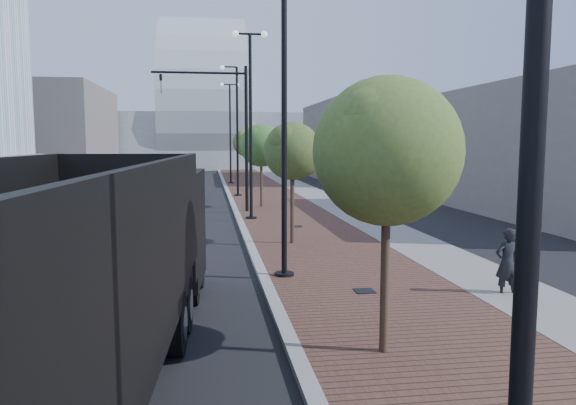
{
  "coord_description": "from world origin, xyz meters",
  "views": [
    {
      "loc": [
        -1.55,
        -5.42,
        3.94
      ],
      "look_at": [
        1.0,
        12.0,
        2.0
      ],
      "focal_mm": 34.52,
      "sensor_mm": 36.0,
      "label": 1
    }
  ],
  "objects": [
    {
      "name": "dump_truck",
      "position": [
        -3.26,
        5.23,
        1.56
      ],
      "size": [
        3.59,
        13.84,
        3.7
      ],
      "rotation": [
        0.0,
        0.0,
        -0.06
      ],
      "color": "black",
      "rests_on": "ground"
    },
    {
      "name": "dark_car_mid",
      "position": [
        -6.99,
        38.58,
        0.74
      ],
      "size": [
        3.36,
        5.67,
        1.48
      ],
      "primitive_type": "imported",
      "rotation": [
        0.0,
        0.0,
        0.18
      ],
      "color": "black",
      "rests_on": "ground"
    },
    {
      "name": "streetlight_2",
      "position": [
        0.6,
        22.0,
        4.82
      ],
      "size": [
        1.72,
        0.56,
        9.28
      ],
      "color": "black",
      "rests_on": "ground"
    },
    {
      "name": "convention_center",
      "position": [
        -2.0,
        85.0,
        6.0
      ],
      "size": [
        50.0,
        30.0,
        50.0
      ],
      "color": "#9EA5A8",
      "rests_on": "ground"
    },
    {
      "name": "tree_2",
      "position": [
        1.65,
        27.02,
        3.71
      ],
      "size": [
        2.52,
        2.5,
        4.97
      ],
      "color": "#382619",
      "rests_on": "ground"
    },
    {
      "name": "west_sidewalk",
      "position": [
        -13.0,
        40.0,
        0.06
      ],
      "size": [
        4.0,
        140.0,
        0.12
      ],
      "primitive_type": "cube",
      "color": "slate",
      "rests_on": "ground"
    },
    {
      "name": "sidewalk",
      "position": [
        3.5,
        40.0,
        0.06
      ],
      "size": [
        7.0,
        140.0,
        0.12
      ],
      "primitive_type": "cube",
      "color": "#4C2D23",
      "rests_on": "ground"
    },
    {
      "name": "curb",
      "position": [
        0.0,
        40.0,
        0.07
      ],
      "size": [
        0.3,
        140.0,
        0.14
      ],
      "primitive_type": "cube",
      "color": "gray",
      "rests_on": "ground"
    },
    {
      "name": "tree_0",
      "position": [
        1.65,
        4.02,
        3.76
      ],
      "size": [
        2.65,
        2.64,
        5.09
      ],
      "color": "#382619",
      "rests_on": "ground"
    },
    {
      "name": "commercial_block_nw",
      "position": [
        -20.0,
        60.0,
        5.0
      ],
      "size": [
        14.0,
        20.0,
        10.0
      ],
      "primitive_type": "cube",
      "color": "slate",
      "rests_on": "ground"
    },
    {
      "name": "streetlight_0",
      "position": [
        0.6,
        -2.0,
        4.82
      ],
      "size": [
        1.72,
        0.56,
        9.28
      ],
      "color": "black",
      "rests_on": "ground"
    },
    {
      "name": "white_sedan",
      "position": [
        -4.66,
        10.44,
        0.85
      ],
      "size": [
        2.86,
        5.44,
        1.71
      ],
      "primitive_type": "imported",
      "rotation": [
        0.0,
        0.0,
        -0.21
      ],
      "color": "white",
      "rests_on": "ground"
    },
    {
      "name": "utility_cover_1",
      "position": [
        2.4,
        8.0,
        0.13
      ],
      "size": [
        0.5,
        0.5,
        0.02
      ],
      "primitive_type": "cube",
      "color": "black",
      "rests_on": "sidewalk"
    },
    {
      "name": "streetlight_4",
      "position": [
        0.6,
        46.0,
        4.82
      ],
      "size": [
        1.72,
        0.56,
        9.28
      ],
      "color": "black",
      "rests_on": "ground"
    },
    {
      "name": "streetlight_1",
      "position": [
        0.49,
        10.0,
        4.34
      ],
      "size": [
        1.44,
        0.56,
        9.21
      ],
      "color": "black",
      "rests_on": "ground"
    },
    {
      "name": "traffic_mast",
      "position": [
        -0.3,
        25.0,
        4.98
      ],
      "size": [
        5.09,
        0.2,
        8.0
      ],
      "color": "black",
      "rests_on": "ground"
    },
    {
      "name": "concrete_strip",
      "position": [
        6.2,
        40.0,
        0.07
      ],
      "size": [
        2.4,
        140.0,
        0.13
      ],
      "primitive_type": "cube",
      "color": "slate",
      "rests_on": "ground"
    },
    {
      "name": "streetlight_3",
      "position": [
        0.49,
        34.0,
        4.34
      ],
      "size": [
        1.44,
        0.56,
        9.21
      ],
      "color": "black",
      "rests_on": "ground"
    },
    {
      "name": "tree_1",
      "position": [
        1.65,
        15.02,
        3.57
      ],
      "size": [
        2.24,
        2.16,
        4.67
      ],
      "color": "#382619",
      "rests_on": "ground"
    },
    {
      "name": "commercial_block_ne",
      "position": [
        16.0,
        50.0,
        4.0
      ],
      "size": [
        12.0,
        22.0,
        8.0
      ],
      "primitive_type": "cube",
      "color": "#645D5A",
      "rests_on": "ground"
    },
    {
      "name": "dark_car_far",
      "position": [
        -4.39,
        34.02,
        0.74
      ],
      "size": [
        2.49,
        5.24,
        1.48
      ],
      "primitive_type": "imported",
      "rotation": [
        0.0,
        0.0,
        0.08
      ],
      "color": "black",
      "rests_on": "ground"
    },
    {
      "name": "pedestrian",
      "position": [
        5.91,
        7.33,
        0.89
      ],
      "size": [
        0.68,
        0.47,
        1.79
      ],
      "primitive_type": "imported",
      "rotation": [
        0.0,
        0.0,
        3.21
      ],
      "color": "black",
      "rests_on": "ground"
    },
    {
      "name": "utility_cover_2",
      "position": [
        2.4,
        19.0,
        0.13
      ],
      "size": [
        0.5,
        0.5,
        0.02
      ],
      "primitive_type": "cube",
      "color": "black",
      "rests_on": "sidewalk"
    },
    {
      "name": "tree_3",
      "position": [
        1.65,
        39.02,
        3.86
      ],
      "size": [
        2.28,
        2.21,
        4.98
      ],
      "color": "#382619",
      "rests_on": "ground"
    }
  ]
}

